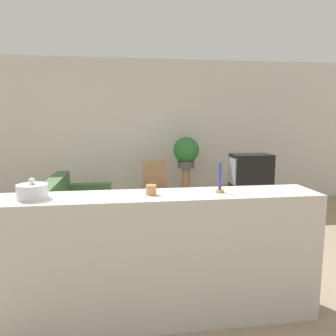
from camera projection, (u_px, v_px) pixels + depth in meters
The scene contains 12 objects.
ground_plane at pixel (145, 296), 2.99m from camera, with size 14.00×14.00×0.00m, color gray.
wall_back at pixel (131, 133), 6.15m from camera, with size 9.00×0.06×2.70m.
couch at pixel (76, 214), 4.65m from camera, with size 0.87×1.73×0.76m.
tv_stand at pixel (250, 203), 5.30m from camera, with size 0.85×0.50×0.53m.
television at pixel (251, 171), 5.22m from camera, with size 0.63×0.41×0.53m.
wooden_chair at pixel (155, 185), 5.51m from camera, with size 0.44×0.44×0.90m.
plant_stand at pixel (186, 188), 5.86m from camera, with size 0.14×0.14×0.75m.
potted_plant at pixel (186, 152), 5.76m from camera, with size 0.46×0.46×0.55m.
foreground_counter at pixel (148, 258), 2.58m from camera, with size 2.71×0.44×1.03m.
decorative_bowl at pixel (32, 191), 2.38m from camera, with size 0.22×0.22×0.15m.
candle_jar at pixel (151, 190), 2.50m from camera, with size 0.08×0.08×0.08m.
candlestick at pixel (220, 183), 2.57m from camera, with size 0.07×0.07×0.24m.
Camera 1 is at (-0.19, -2.78, 1.61)m, focal length 35.00 mm.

